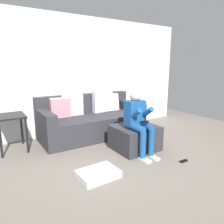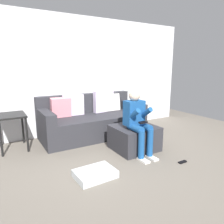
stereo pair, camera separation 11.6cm
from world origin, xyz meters
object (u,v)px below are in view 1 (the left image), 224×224
at_px(storage_bin, 98,174).
at_px(side_table, 11,121).
at_px(couch_sectional, 91,120).
at_px(remote_near_ottoman, 184,161).
at_px(ottoman, 135,138).
at_px(person_seated, 138,119).

distance_m(storage_bin, side_table, 1.85).
bearing_deg(couch_sectional, remote_near_ottoman, -71.44).
xyz_separation_m(couch_sectional, ottoman, (0.31, -1.07, -0.12)).
bearing_deg(person_seated, storage_bin, -160.11).
bearing_deg(storage_bin, couch_sectional, 66.21).
xyz_separation_m(person_seated, side_table, (-1.75, 1.25, -0.08)).
bearing_deg(remote_near_ottoman, couch_sectional, 108.77).
height_order(person_seated, side_table, person_seated).
xyz_separation_m(ottoman, person_seated, (-0.08, -0.18, 0.39)).
distance_m(couch_sectional, side_table, 1.53).
relative_size(couch_sectional, storage_bin, 4.09).
bearing_deg(side_table, person_seated, -35.57).
height_order(couch_sectional, remote_near_ottoman, couch_sectional).
relative_size(person_seated, remote_near_ottoman, 7.44).
xyz_separation_m(couch_sectional, remote_near_ottoman, (0.63, -1.88, -0.31)).
distance_m(ottoman, person_seated, 0.44).
height_order(ottoman, remote_near_ottoman, ottoman).
bearing_deg(storage_bin, remote_near_ottoman, -12.42).
distance_m(side_table, remote_near_ottoman, 2.90).
xyz_separation_m(ottoman, storage_bin, (-1.01, -0.52, -0.16)).
bearing_deg(remote_near_ottoman, ottoman, 111.68).
relative_size(ottoman, side_table, 1.15).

